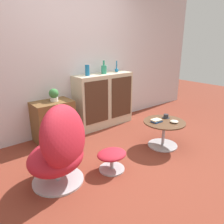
{
  "coord_description": "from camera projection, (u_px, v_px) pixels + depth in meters",
  "views": [
    {
      "loc": [
        -1.82,
        -1.81,
        1.57
      ],
      "look_at": [
        0.11,
        0.56,
        0.55
      ],
      "focal_mm": 35.0,
      "sensor_mm": 36.0,
      "label": 1
    }
  ],
  "objects": [
    {
      "name": "sideboard",
      "position": [
        104.0,
        100.0,
        4.08
      ],
      "size": [
        1.13,
        0.38,
        0.98
      ],
      "color": "beige",
      "rests_on": "ground_plane"
    },
    {
      "name": "ground_plane",
      "position": [
        132.0,
        163.0,
        2.91
      ],
      "size": [
        12.0,
        12.0,
        0.0
      ],
      "primitive_type": "plane",
      "color": "brown"
    },
    {
      "name": "coffee_table",
      "position": [
        164.0,
        131.0,
        3.31
      ],
      "size": [
        0.62,
        0.62,
        0.4
      ],
      "color": "#B7B7BC",
      "rests_on": "ground_plane"
    },
    {
      "name": "vase_inner_right",
      "position": [
        117.0,
        69.0,
        4.1
      ],
      "size": [
        0.07,
        0.07,
        0.21
      ],
      "color": "#196699",
      "rests_on": "sideboard"
    },
    {
      "name": "wall_back",
      "position": [
        69.0,
        56.0,
        3.66
      ],
      "size": [
        6.4,
        0.06,
        2.6
      ],
      "color": "silver",
      "rests_on": "ground_plane"
    },
    {
      "name": "teacup",
      "position": [
        166.0,
        116.0,
        3.4
      ],
      "size": [
        0.12,
        0.12,
        0.06
      ],
      "color": "#2D2D33",
      "rests_on": "coffee_table"
    },
    {
      "name": "vase_inner_left",
      "position": [
        104.0,
        69.0,
        3.91
      ],
      "size": [
        0.1,
        0.1,
        0.23
      ],
      "color": "#2D8E6B",
      "rests_on": "sideboard"
    },
    {
      "name": "book_stack",
      "position": [
        156.0,
        121.0,
        3.24
      ],
      "size": [
        0.16,
        0.13,
        0.04
      ],
      "color": "#1E478C",
      "rests_on": "coffee_table"
    },
    {
      "name": "tv_console",
      "position": [
        53.0,
        121.0,
        3.51
      ],
      "size": [
        0.61,
        0.42,
        0.64
      ],
      "color": "brown",
      "rests_on": "ground_plane"
    },
    {
      "name": "ottoman",
      "position": [
        112.0,
        157.0,
        2.71
      ],
      "size": [
        0.38,
        0.33,
        0.26
      ],
      "color": "#B7B7BC",
      "rests_on": "ground_plane"
    },
    {
      "name": "egg_chair",
      "position": [
        60.0,
        148.0,
        2.38
      ],
      "size": [
        0.92,
        0.9,
        0.96
      ],
      "color": "#B7B7BC",
      "rests_on": "ground_plane"
    },
    {
      "name": "vase_leftmost",
      "position": [
        87.0,
        70.0,
        3.7
      ],
      "size": [
        0.08,
        0.08,
        0.18
      ],
      "color": "#196699",
      "rests_on": "sideboard"
    },
    {
      "name": "potted_plant",
      "position": [
        54.0,
        95.0,
        3.4
      ],
      "size": [
        0.15,
        0.15,
        0.2
      ],
      "color": "silver",
      "rests_on": "tv_console"
    },
    {
      "name": "bowl",
      "position": [
        174.0,
        121.0,
        3.2
      ],
      "size": [
        0.12,
        0.12,
        0.04
      ],
      "color": "beige",
      "rests_on": "coffee_table"
    }
  ]
}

